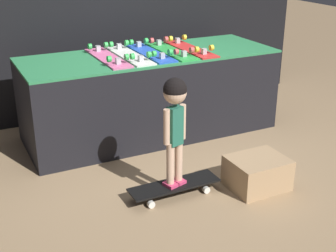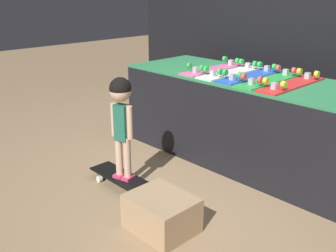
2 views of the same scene
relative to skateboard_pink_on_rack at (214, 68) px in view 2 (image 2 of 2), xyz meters
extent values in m
plane|color=#9E7F5B|center=(0.41, -0.58, -0.80)|extent=(16.00, 16.00, 0.00)
cube|color=black|center=(0.41, 0.77, 0.46)|extent=(4.33, 0.10, 2.51)
cube|color=black|center=(0.41, 0.00, -0.42)|extent=(2.36, 0.85, 0.76)
cube|color=#2D7F4C|center=(0.41, 0.00, -0.03)|extent=(2.36, 0.85, 0.02)
cube|color=pink|center=(0.00, 0.00, -0.01)|extent=(0.18, 0.78, 0.01)
cube|color=#B7B7BC|center=(0.00, 0.26, 0.02)|extent=(0.04, 0.04, 0.05)
cylinder|color=green|center=(0.08, 0.26, 0.05)|extent=(0.03, 0.05, 0.05)
cylinder|color=green|center=(-0.08, 0.26, 0.05)|extent=(0.03, 0.05, 0.05)
cube|color=#B7B7BC|center=(0.00, -0.26, 0.02)|extent=(0.04, 0.04, 0.05)
cylinder|color=green|center=(0.08, -0.26, 0.05)|extent=(0.03, 0.05, 0.05)
cylinder|color=green|center=(-0.08, -0.26, 0.05)|extent=(0.03, 0.05, 0.05)
cube|color=white|center=(0.20, 0.00, -0.01)|extent=(0.18, 0.78, 0.01)
cube|color=#B7B7BC|center=(0.20, 0.25, 0.02)|extent=(0.04, 0.04, 0.05)
cylinder|color=green|center=(0.28, 0.25, 0.05)|extent=(0.03, 0.05, 0.05)
cylinder|color=green|center=(0.13, 0.25, 0.05)|extent=(0.03, 0.05, 0.05)
cube|color=#B7B7BC|center=(0.20, -0.26, 0.02)|extent=(0.04, 0.04, 0.05)
cylinder|color=green|center=(0.28, -0.26, 0.05)|extent=(0.03, 0.05, 0.05)
cylinder|color=green|center=(0.13, -0.26, 0.05)|extent=(0.03, 0.05, 0.05)
cube|color=blue|center=(0.41, 0.00, -0.01)|extent=(0.18, 0.78, 0.01)
cube|color=#B7B7BC|center=(0.41, 0.26, 0.02)|extent=(0.04, 0.04, 0.05)
cylinder|color=green|center=(0.49, 0.26, 0.05)|extent=(0.03, 0.05, 0.05)
cylinder|color=green|center=(0.33, 0.26, 0.05)|extent=(0.03, 0.05, 0.05)
cube|color=#B7B7BC|center=(0.41, -0.26, 0.02)|extent=(0.04, 0.04, 0.05)
cylinder|color=green|center=(0.49, -0.26, 0.05)|extent=(0.03, 0.05, 0.05)
cylinder|color=green|center=(0.33, -0.26, 0.05)|extent=(0.03, 0.05, 0.05)
cube|color=green|center=(0.61, -0.02, -0.01)|extent=(0.18, 0.78, 0.01)
cube|color=#B7B7BC|center=(0.61, 0.24, 0.02)|extent=(0.04, 0.04, 0.05)
cylinder|color=#D84C4C|center=(0.69, 0.24, 0.05)|extent=(0.03, 0.05, 0.05)
cylinder|color=#D84C4C|center=(0.54, 0.24, 0.05)|extent=(0.03, 0.05, 0.05)
cube|color=#B7B7BC|center=(0.61, -0.28, 0.02)|extent=(0.04, 0.04, 0.05)
cylinder|color=#D84C4C|center=(0.69, -0.28, 0.05)|extent=(0.03, 0.05, 0.05)
cylinder|color=#D84C4C|center=(0.54, -0.28, 0.05)|extent=(0.03, 0.05, 0.05)
cube|color=red|center=(0.82, -0.02, -0.01)|extent=(0.18, 0.78, 0.01)
cube|color=#B7B7BC|center=(0.82, 0.24, 0.02)|extent=(0.04, 0.04, 0.05)
cylinder|color=yellow|center=(0.89, 0.24, 0.05)|extent=(0.03, 0.05, 0.05)
cylinder|color=yellow|center=(0.74, 0.24, 0.05)|extent=(0.03, 0.05, 0.05)
cube|color=#B7B7BC|center=(0.82, -0.28, 0.02)|extent=(0.04, 0.04, 0.05)
cylinder|color=yellow|center=(0.89, -0.28, 0.05)|extent=(0.03, 0.05, 0.05)
cylinder|color=yellow|center=(0.74, -0.28, 0.05)|extent=(0.03, 0.05, 0.05)
cube|color=black|center=(0.07, -1.16, -0.72)|extent=(0.69, 0.20, 0.01)
cube|color=#B7B7BC|center=(0.30, -1.16, -0.75)|extent=(0.04, 0.04, 0.05)
cylinder|color=white|center=(0.30, -1.08, -0.77)|extent=(0.05, 0.03, 0.05)
cylinder|color=white|center=(0.30, -1.24, -0.77)|extent=(0.05, 0.03, 0.05)
cube|color=#B7B7BC|center=(-0.16, -1.16, -0.75)|extent=(0.04, 0.04, 0.05)
cylinder|color=white|center=(-0.16, -1.08, -0.77)|extent=(0.05, 0.03, 0.05)
cylinder|color=white|center=(-0.16, -1.24, -0.77)|extent=(0.05, 0.03, 0.05)
cube|color=#E03D6B|center=(0.11, -1.15, -0.70)|extent=(0.10, 0.12, 0.02)
cylinder|color=#DBB293|center=(0.11, -1.15, -0.52)|extent=(0.06, 0.06, 0.32)
cube|color=#E03D6B|center=(0.03, -1.17, -0.70)|extent=(0.10, 0.12, 0.02)
cylinder|color=#DBB293|center=(0.03, -1.17, -0.52)|extent=(0.06, 0.06, 0.32)
cube|color=#236651|center=(0.07, -1.16, -0.24)|extent=(0.12, 0.10, 0.28)
cylinder|color=#DBB293|center=(0.14, -1.14, -0.23)|extent=(0.05, 0.05, 0.26)
cylinder|color=#DBB293|center=(0.00, -1.18, -0.23)|extent=(0.05, 0.05, 0.26)
sphere|color=#DBB293|center=(0.07, -1.16, 0.00)|extent=(0.16, 0.16, 0.16)
sphere|color=black|center=(0.07, -1.16, 0.02)|extent=(0.17, 0.17, 0.17)
cube|color=tan|center=(0.69, -1.33, -0.68)|extent=(0.43, 0.35, 0.24)
camera|label=1|loc=(-1.32, -3.85, 1.00)|focal=50.00mm
camera|label=2|loc=(2.33, -2.86, 0.74)|focal=42.00mm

